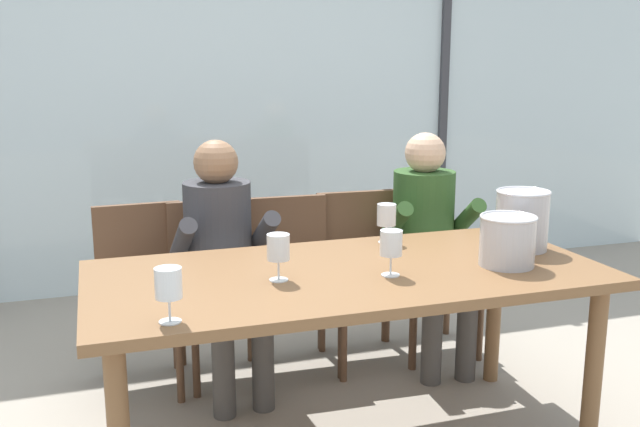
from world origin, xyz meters
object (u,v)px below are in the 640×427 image
chair_near_curtain (143,282)px  person_charcoal_jacket (222,250)px  ice_bucket_primary (522,219)px  person_olive_shirt (428,233)px  chair_left_of_center (213,277)px  dining_table (348,290)px  chair_near_window_right (425,257)px  wine_glass_near_bucket (278,249)px  chair_right_of_center (360,263)px  chair_center (291,270)px  wine_glass_by_right_taster (168,286)px  wine_glass_center_pour (391,245)px  wine_glass_by_left_taster (386,217)px  ice_bucket_secondary (507,240)px

chair_near_curtain → person_charcoal_jacket: bearing=-27.6°
person_charcoal_jacket → ice_bucket_primary: 1.36m
person_olive_shirt → chair_left_of_center: bearing=178.7°
dining_table → person_charcoal_jacket: size_ratio=1.67×
chair_near_window_right → ice_bucket_primary: size_ratio=3.37×
chair_near_curtain → wine_glass_near_bucket: bearing=-68.2°
chair_near_window_right → person_olive_shirt: bearing=-111.3°
chair_near_curtain → ice_bucket_primary: ice_bucket_primary is taller
dining_table → chair_near_curtain: size_ratio=2.30×
wine_glass_near_bucket → chair_right_of_center: bearing=53.4°
chair_center → chair_right_of_center: 0.38m
chair_left_of_center → chair_center: bearing=3.0°
person_olive_shirt → wine_glass_by_right_taster: (-1.43, -1.08, 0.20)m
wine_glass_near_bucket → wine_glass_center_pour: same height
chair_center → chair_near_window_right: (0.76, 0.01, 0.00)m
person_olive_shirt → chair_near_window_right: bearing=72.4°
person_olive_shirt → wine_glass_by_right_taster: size_ratio=6.78×
wine_glass_by_right_taster → ice_bucket_primary: bearing=15.1°
chair_left_of_center → wine_glass_by_left_taster: bearing=-33.3°
dining_table → chair_near_curtain: chair_near_curtain is taller
chair_center → wine_glass_near_bucket: (-0.30, -0.90, 0.37)m
wine_glass_by_right_taster → wine_glass_near_bucket: bearing=35.6°
dining_table → chair_center: size_ratio=2.30×
chair_left_of_center → chair_near_window_right: 1.15m
chair_near_curtain → wine_glass_center_pour: (0.84, -1.02, 0.37)m
wine_glass_by_left_taster → chair_center: bearing=119.4°
chair_near_curtain → wine_glass_by_right_taster: (0.00, -1.25, 0.37)m
chair_right_of_center → chair_left_of_center: bearing=-176.2°
person_olive_shirt → wine_glass_by_left_taster: person_olive_shirt is taller
wine_glass_by_left_taster → ice_bucket_primary: bearing=-29.0°
chair_center → ice_bucket_primary: bearing=-42.7°
wine_glass_center_pour → chair_near_window_right: bearing=56.8°
chair_near_curtain → ice_bucket_secondary: ice_bucket_secondary is taller
wine_glass_by_left_taster → wine_glass_near_bucket: (-0.59, -0.38, 0.00)m
chair_right_of_center → wine_glass_near_bucket: wine_glass_near_bucket is taller
chair_center → ice_bucket_primary: size_ratio=3.37×
dining_table → wine_glass_near_bucket: 0.35m
dining_table → chair_near_curtain: (-0.72, 0.90, -0.17)m
person_charcoal_jacket → wine_glass_by_right_taster: bearing=-112.0°
ice_bucket_primary → ice_bucket_secondary: 0.28m
chair_left_of_center → wine_glass_center_pour: wine_glass_center_pour is taller
chair_left_of_center → wine_glass_center_pour: size_ratio=4.94×
chair_near_curtain → wine_glass_by_right_taster: wine_glass_by_right_taster is taller
chair_left_of_center → person_olive_shirt: 1.12m
chair_center → ice_bucket_secondary: bearing=-56.5°
chair_near_curtain → chair_near_window_right: size_ratio=1.00×
chair_right_of_center → chair_near_window_right: bearing=1.6°
chair_near_window_right → person_charcoal_jacket: size_ratio=0.73×
chair_right_of_center → wine_glass_center_pour: bearing=-102.4°
chair_left_of_center → wine_glass_by_left_taster: (0.69, -0.53, 0.37)m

